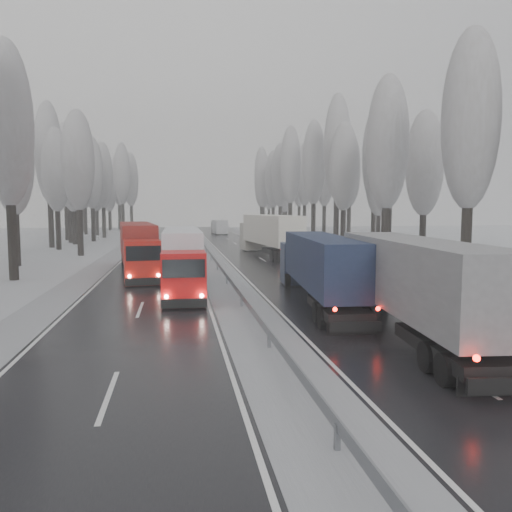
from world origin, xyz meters
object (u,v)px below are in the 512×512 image
object	(u,v)px
truck_grey_tarp	(404,278)
truck_red_white	(182,254)
truck_red_red	(138,244)
truck_cream_box	(268,232)
box_truck_distant	(219,227)
truck_blue_box	(318,264)

from	to	relation	value
truck_grey_tarp	truck_red_white	distance (m)	16.53
truck_red_white	truck_red_red	xyz separation A→B (m)	(-3.47, 7.86, 0.11)
truck_cream_box	truck_red_white	size ratio (longest dim) A/B	1.19
box_truck_distant	truck_red_white	distance (m)	69.75
truck_grey_tarp	truck_blue_box	world-z (taller)	truck_grey_tarp
truck_blue_box	truck_red_red	world-z (taller)	truck_red_red
truck_cream_box	truck_red_white	distance (m)	23.33
truck_cream_box	truck_red_red	world-z (taller)	truck_cream_box
truck_cream_box	truck_red_white	bearing A→B (deg)	-120.36
truck_blue_box	truck_red_white	bearing A→B (deg)	141.52
truck_red_white	truck_grey_tarp	bearing A→B (deg)	-57.31
truck_blue_box	truck_red_red	size ratio (longest dim) A/B	0.93
box_truck_distant	truck_blue_box	bearing A→B (deg)	-94.97
truck_red_white	truck_red_red	world-z (taller)	truck_red_red
truck_grey_tarp	truck_red_red	distance (m)	25.06
box_truck_distant	truck_red_white	world-z (taller)	truck_red_white
box_truck_distant	truck_red_red	xyz separation A→B (m)	(-11.69, -61.40, 0.85)
truck_red_red	truck_grey_tarp	bearing A→B (deg)	-67.42
truck_grey_tarp	truck_red_white	xyz separation A→B (m)	(-8.91, 13.93, -0.10)
truck_red_white	truck_blue_box	bearing A→B (deg)	-43.19
truck_grey_tarp	truck_red_white	size ratio (longest dim) A/B	1.05
truck_blue_box	box_truck_distant	world-z (taller)	truck_blue_box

